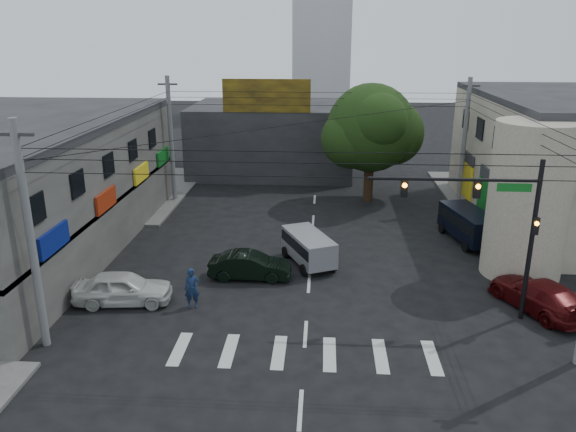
# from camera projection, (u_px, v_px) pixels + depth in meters

# --- Properties ---
(ground) EXTENTS (160.00, 160.00, 0.00)m
(ground) POSITION_uv_depth(u_px,v_px,m) (308.00, 302.00, 26.47)
(ground) COLOR black
(ground) RESTS_ON ground
(sidewalk_far_left) EXTENTS (16.00, 16.00, 0.15)m
(sidewalk_far_left) POSITION_uv_depth(u_px,v_px,m) (89.00, 191.00, 44.61)
(sidewalk_far_left) COLOR #514F4C
(sidewalk_far_left) RESTS_ON ground
(sidewalk_far_right) EXTENTS (16.00, 16.00, 0.15)m
(sidewalk_far_right) POSITION_uv_depth(u_px,v_px,m) (553.00, 199.00, 42.42)
(sidewalk_far_right) COLOR #514F4C
(sidewalk_far_right) RESTS_ON ground
(corner_column) EXTENTS (4.00, 4.00, 8.00)m
(corner_column) POSITION_uv_depth(u_px,v_px,m) (528.00, 201.00, 28.35)
(corner_column) COLOR gray
(corner_column) RESTS_ON ground
(building_far) EXTENTS (14.00, 10.00, 6.00)m
(building_far) POSITION_uv_depth(u_px,v_px,m) (273.00, 138.00, 50.43)
(building_far) COLOR #232326
(building_far) RESTS_ON ground
(billboard) EXTENTS (7.00, 0.30, 2.60)m
(billboard) POSITION_uv_depth(u_px,v_px,m) (266.00, 96.00, 44.44)
(billboard) COLOR olive
(billboard) RESTS_ON building_far
(street_tree) EXTENTS (6.40, 6.40, 8.70)m
(street_tree) POSITION_uv_depth(u_px,v_px,m) (371.00, 128.00, 40.64)
(street_tree) COLOR black
(street_tree) RESTS_ON ground
(traffic_gantry) EXTENTS (7.10, 0.35, 7.20)m
(traffic_gantry) POSITION_uv_depth(u_px,v_px,m) (494.00, 214.00, 23.54)
(traffic_gantry) COLOR black
(traffic_gantry) RESTS_ON ground
(utility_pole_near_left) EXTENTS (0.32, 0.32, 9.20)m
(utility_pole_near_left) POSITION_uv_depth(u_px,v_px,m) (31.00, 239.00, 21.41)
(utility_pole_near_left) COLOR #59595B
(utility_pole_near_left) RESTS_ON ground
(utility_pole_far_left) EXTENTS (0.32, 0.32, 9.20)m
(utility_pole_far_left) POSITION_uv_depth(u_px,v_px,m) (171.00, 140.00, 40.85)
(utility_pole_far_left) COLOR #59595B
(utility_pole_far_left) RESTS_ON ground
(utility_pole_far_right) EXTENTS (0.32, 0.32, 9.20)m
(utility_pole_far_right) POSITION_uv_depth(u_px,v_px,m) (464.00, 144.00, 39.57)
(utility_pole_far_right) COLOR #59595B
(utility_pole_far_right) RESTS_ON ground
(dark_sedan) EXTENTS (1.59, 4.24, 1.38)m
(dark_sedan) POSITION_uv_depth(u_px,v_px,m) (250.00, 266.00, 28.79)
(dark_sedan) COLOR black
(dark_sedan) RESTS_ON ground
(white_compact) EXTENTS (2.77, 4.90, 1.54)m
(white_compact) POSITION_uv_depth(u_px,v_px,m) (123.00, 288.00, 26.10)
(white_compact) COLOR silver
(white_compact) RESTS_ON ground
(maroon_sedan) EXTENTS (5.95, 6.67, 1.48)m
(maroon_sedan) POSITION_uv_depth(u_px,v_px,m) (539.00, 295.00, 25.47)
(maroon_sedan) COLOR #44090B
(maroon_sedan) RESTS_ON ground
(silver_minivan) EXTENTS (5.25, 4.69, 1.71)m
(silver_minivan) POSITION_uv_depth(u_px,v_px,m) (309.00, 249.00, 30.49)
(silver_minivan) COLOR gray
(silver_minivan) RESTS_ON ground
(navy_van) EXTENTS (5.61, 3.96, 1.92)m
(navy_van) POSITION_uv_depth(u_px,v_px,m) (469.00, 226.00, 33.83)
(navy_van) COLOR black
(navy_van) RESTS_ON ground
(traffic_officer) EXTENTS (0.85, 0.68, 1.92)m
(traffic_officer) POSITION_uv_depth(u_px,v_px,m) (192.00, 288.00, 25.62)
(traffic_officer) COLOR #132243
(traffic_officer) RESTS_ON ground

